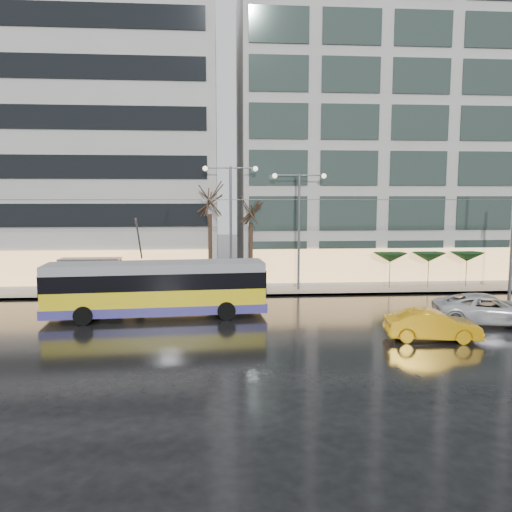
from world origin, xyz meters
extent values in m
plane|color=black|center=(0.00, 0.00, 0.00)|extent=(140.00, 140.00, 0.00)
cube|color=gray|center=(2.00, 14.00, 0.07)|extent=(80.00, 10.00, 0.15)
cube|color=slate|center=(2.00, 9.05, 0.07)|extent=(80.00, 0.10, 0.15)
cube|color=#A4A19D|center=(-16.00, 19.00, 11.15)|extent=(34.00, 14.00, 22.00)
cube|color=#A4A19D|center=(19.00, 19.00, 12.65)|extent=(32.00, 14.00, 25.00)
cube|color=yellow|center=(-2.49, 3.41, 1.08)|extent=(12.55, 3.52, 1.55)
cube|color=#3C3688|center=(-2.49, 3.41, 0.57)|extent=(12.60, 3.56, 0.52)
cube|color=black|center=(-2.49, 3.41, 2.22)|extent=(12.58, 3.54, 0.93)
cube|color=gray|center=(-2.49, 3.41, 2.94)|extent=(12.55, 3.52, 0.52)
cube|color=black|center=(3.72, 3.89, 2.07)|extent=(0.24, 2.37, 1.34)
cube|color=black|center=(-8.70, 2.94, 2.07)|extent=(0.24, 2.37, 1.34)
cylinder|color=black|center=(1.32, 5.00, 0.52)|extent=(1.06, 0.44, 1.03)
cylinder|color=black|center=(1.52, 2.43, 0.52)|extent=(1.06, 0.44, 1.03)
cylinder|color=black|center=(-6.50, 4.40, 0.52)|extent=(1.06, 0.44, 1.03)
cylinder|color=black|center=(-6.31, 1.83, 0.52)|extent=(1.06, 0.44, 1.03)
cylinder|color=#595B60|center=(-3.60, 4.31, 4.44)|extent=(0.35, 3.84, 2.72)
cylinder|color=#595B60|center=(-3.64, 4.83, 4.44)|extent=(0.35, 3.84, 2.72)
cylinder|color=#595B60|center=(22.00, 8.50, 3.50)|extent=(0.24, 0.24, 7.00)
cylinder|color=#595B60|center=(1.00, 5.75, 6.80)|extent=(42.00, 0.04, 0.04)
cylinder|color=#595B60|center=(1.00, 6.25, 6.80)|extent=(42.00, 0.04, 0.04)
cube|color=#595B60|center=(-8.00, 10.50, 2.60)|extent=(4.20, 1.60, 0.12)
cube|color=silver|center=(-8.00, 11.20, 1.35)|extent=(4.00, 0.05, 2.20)
cube|color=white|center=(-10.05, 10.50, 1.35)|extent=(0.10, 1.40, 2.20)
cylinder|color=#595B60|center=(-10.00, 9.80, 1.35)|extent=(0.10, 0.10, 2.40)
cylinder|color=#595B60|center=(-10.00, 11.20, 1.35)|extent=(0.10, 0.10, 2.40)
cylinder|color=#595B60|center=(-6.00, 9.80, 1.35)|extent=(0.10, 0.10, 2.40)
cylinder|color=#595B60|center=(-6.00, 11.20, 1.35)|extent=(0.10, 0.10, 2.40)
cylinder|color=#595B60|center=(2.00, 10.80, 4.65)|extent=(0.18, 0.18, 9.00)
cylinder|color=#595B60|center=(1.10, 10.80, 9.05)|extent=(1.80, 0.10, 0.10)
cylinder|color=#595B60|center=(2.90, 10.80, 9.05)|extent=(1.80, 0.10, 0.10)
sphere|color=#FFF2CC|center=(0.20, 10.80, 9.00)|extent=(0.36, 0.36, 0.36)
sphere|color=#FFF2CC|center=(3.80, 10.80, 9.00)|extent=(0.36, 0.36, 0.36)
cylinder|color=#595B60|center=(7.00, 10.80, 4.40)|extent=(0.18, 0.18, 8.50)
cylinder|color=#595B60|center=(6.10, 10.80, 8.55)|extent=(1.80, 0.10, 0.10)
cylinder|color=#595B60|center=(7.90, 10.80, 8.55)|extent=(1.80, 0.10, 0.10)
sphere|color=#FFF2CC|center=(5.20, 10.80, 8.50)|extent=(0.36, 0.36, 0.36)
sphere|color=#FFF2CC|center=(8.80, 10.80, 8.50)|extent=(0.36, 0.36, 0.36)
cylinder|color=black|center=(0.50, 11.00, 2.95)|extent=(0.28, 0.28, 5.60)
cylinder|color=black|center=(3.50, 11.20, 2.60)|extent=(0.28, 0.28, 4.90)
cylinder|color=#595B60|center=(14.00, 11.00, 1.25)|extent=(0.06, 0.06, 2.20)
cone|color=#0E3313|center=(14.00, 11.00, 2.45)|extent=(2.50, 2.50, 0.70)
cylinder|color=#595B60|center=(17.00, 11.00, 1.25)|extent=(0.06, 0.06, 2.20)
cone|color=#0E3313|center=(17.00, 11.00, 2.45)|extent=(2.50, 2.50, 0.70)
cylinder|color=#595B60|center=(20.00, 11.00, 1.25)|extent=(0.06, 0.06, 2.20)
cone|color=#0E3313|center=(20.00, 11.00, 2.45)|extent=(2.50, 2.50, 0.70)
imported|color=#D08F0A|center=(11.45, -2.41, 0.74)|extent=(4.68, 2.24, 1.48)
imported|color=silver|center=(15.94, 0.53, 0.81)|extent=(6.24, 3.84, 1.61)
imported|color=black|center=(-4.61, 10.42, 0.90)|extent=(0.63, 0.51, 1.50)
imported|color=#E54C65|center=(-4.61, 10.42, 1.90)|extent=(1.21, 1.22, 0.88)
imported|color=black|center=(-4.50, 9.53, 0.94)|extent=(0.82, 0.67, 1.58)
imported|color=black|center=(-8.12, 11.07, 0.92)|extent=(1.14, 0.90, 1.54)
imported|color=black|center=(-8.12, 11.07, 1.90)|extent=(1.07, 1.07, 0.72)
camera|label=1|loc=(1.11, -25.42, 6.88)|focal=35.00mm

